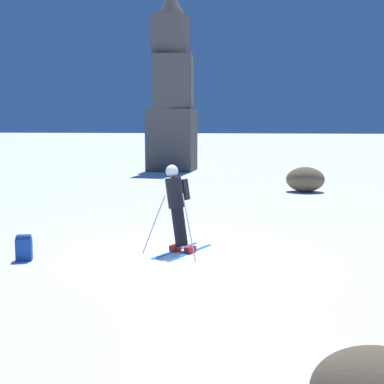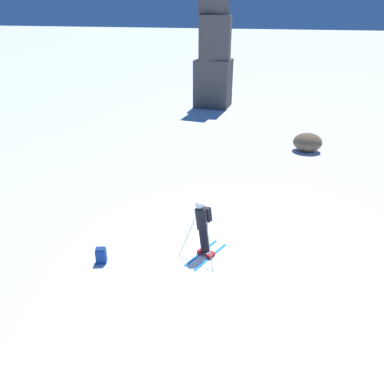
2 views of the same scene
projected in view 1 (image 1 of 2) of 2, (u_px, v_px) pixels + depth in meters
name	position (u px, v px, depth m)	size (l,w,h in m)	color
ground_plane	(184.00, 252.00, 11.13)	(300.00, 300.00, 0.00)	white
skier	(177.00, 203.00, 11.10)	(1.31, 1.75, 1.83)	#1E7AC6
rock_pillar	(172.00, 97.00, 30.22)	(2.60, 2.28, 10.00)	#4C4742
spare_backpack	(24.00, 248.00, 10.40)	(0.36, 0.31, 0.50)	#194293
exposed_boulder_1	(305.00, 179.00, 21.03)	(1.50, 1.28, 0.98)	brown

